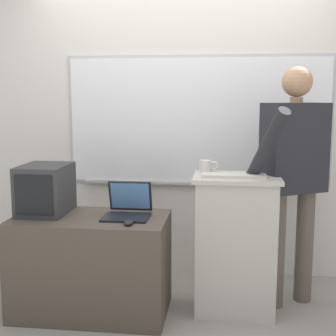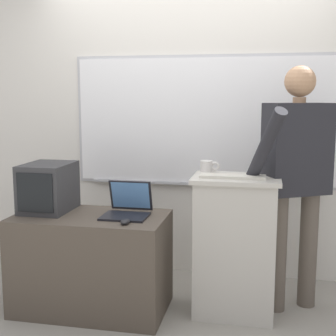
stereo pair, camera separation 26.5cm
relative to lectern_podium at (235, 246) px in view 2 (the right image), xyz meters
The scene contains 10 objects.
ground_plane 0.79m from the lectern_podium, 140.04° to the right, with size 30.00×30.00×0.00m, color gray.
back_wall 1.22m from the lectern_podium, 119.95° to the left, with size 6.40×0.17×2.61m.
lectern_podium is the anchor object (origin of this frame).
side_desk 1.04m from the lectern_podium, behind, with size 1.08×0.59×0.71m.
person_presenter 0.69m from the lectern_podium, 21.85° to the left, with size 0.63×0.73×1.75m.
laptop 0.81m from the lectern_podium, behind, with size 0.32×0.32×0.24m.
wireless_keyboard 0.51m from the lectern_podium, 112.57° to the right, with size 0.45×0.13×0.02m.
computer_mouse_by_laptop 0.81m from the lectern_podium, 155.38° to the right, with size 0.06×0.10×0.03m.
crt_monitor 1.42m from the lectern_podium, behind, with size 0.33×0.42×0.35m.
coffee_mug 0.60m from the lectern_podium, 146.94° to the left, with size 0.14×0.09×0.09m.
Camera 2 is at (0.64, -2.82, 1.55)m, focal length 50.00 mm.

